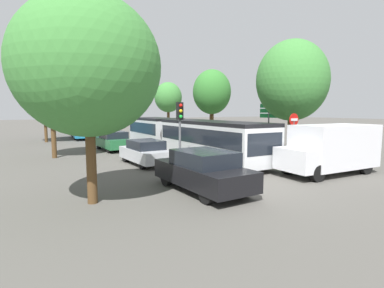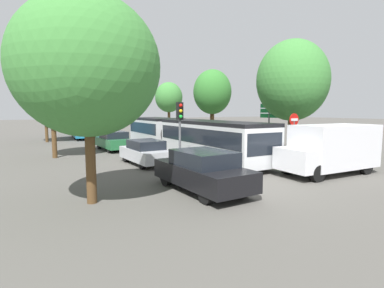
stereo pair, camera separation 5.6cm
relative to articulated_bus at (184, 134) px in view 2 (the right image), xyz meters
name	(u,v)px [view 2 (the right image)]	position (x,y,z in m)	size (l,w,h in m)	color
ground_plane	(252,188)	(-1.95, -9.33, -1.37)	(200.00, 200.00, 0.00)	#4F4C47
articulated_bus	(184,134)	(0.00, 0.00, 0.00)	(2.45, 15.98, 2.37)	silver
city_bus_rear	(83,124)	(-3.68, 17.77, 0.02)	(3.17, 11.31, 2.41)	teal
queued_car_black	(202,171)	(-3.83, -8.76, -0.60)	(2.06, 4.45, 1.52)	black
queued_car_silver	(145,152)	(-3.72, -2.49, -0.68)	(1.84, 3.98, 1.36)	#B7BABF
queued_car_green	(114,141)	(-3.71, 4.27, -0.65)	(1.93, 4.18, 1.42)	#236638
white_van	(331,148)	(2.98, -9.13, -0.13)	(5.06, 2.13, 2.31)	silver
traffic_light	(180,120)	(-2.51, -4.34, 1.13)	(0.34, 0.38, 3.40)	#56595E
no_entry_sign	(294,130)	(3.62, -6.30, 0.51)	(0.70, 0.08, 2.82)	#56595E
direction_sign_post	(269,116)	(5.16, -2.74, 1.20)	(0.39, 1.37, 3.60)	#56595E
tree_left_near	(85,70)	(-7.79, -8.30, 2.85)	(4.51, 4.51, 6.52)	#51381E
tree_left_mid	(51,78)	(-7.91, 2.45, 3.59)	(4.11, 4.11, 6.92)	#51381E
tree_left_far	(44,87)	(-7.70, 13.16, 3.78)	(4.81, 4.81, 7.56)	#51381E
tree_right_near	(292,81)	(5.56, -4.30, 3.49)	(4.52, 4.52, 7.43)	#51381E
tree_right_mid	(212,92)	(5.55, 4.99, 3.25)	(3.46, 3.46, 6.65)	#51381E
tree_right_far	(169,98)	(5.90, 15.01, 3.06)	(3.29, 3.29, 6.34)	#51381E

